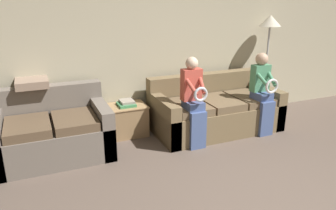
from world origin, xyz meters
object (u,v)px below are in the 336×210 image
Objects in this scene: couch_side at (52,133)px; child_left_seated at (194,99)px; throw_pillow at (32,83)px; child_right_seated at (263,90)px; book_stack at (127,103)px; side_shelf at (128,119)px; floor_lamp at (269,30)px; couch_main at (214,111)px.

child_left_seated is at bearing -13.33° from couch_side.
couch_side is 3.56× the size of throw_pillow.
child_right_seated is 4.41× the size of book_stack.
side_shelf is (-1.88, 0.71, -0.44)m from child_right_seated.
child_left_seated is 2.04m from floor_lamp.
child_right_seated is at bearing -8.29° from couch_side.
couch_side reaches higher than book_stack.
child_left_seated is at bearing -43.48° from book_stack.
couch_main reaches higher than side_shelf.
side_shelf is at bearing 14.29° from couch_side.
throw_pillow is (-1.24, 0.06, 0.42)m from book_stack.
child_right_seated is 3.23m from throw_pillow.
couch_side is 1.12m from side_shelf.
side_shelf is at bearing 179.72° from floor_lamp.
child_right_seated is at bearing -0.04° from child_left_seated.
couch_side is 0.70m from throw_pillow.
floor_lamp is (3.57, 0.26, 1.15)m from couch_side.
floor_lamp reaches higher than throw_pillow.
child_left_seated is at bearing -145.39° from couch_main.
throw_pillow is at bearing 166.25° from child_right_seated.
book_stack is 2.67m from floor_lamp.
couch_side is 0.84× the size of floor_lamp.
throw_pillow is (-2.56, 0.37, 0.61)m from couch_main.
book_stack is at bearing 159.52° from child_right_seated.
couch_side is at bearing 166.67° from child_left_seated.
child_right_seated is (2.97, -0.43, 0.36)m from couch_side.
couch_main is 1.68m from floor_lamp.
side_shelf is (1.09, 0.28, -0.08)m from couch_side.
book_stack is at bearing 14.19° from couch_side.
floor_lamp is at bearing 14.37° from couch_main.
child_left_seated reaches higher than couch_side.
couch_main is at bearing 34.61° from child_left_seated.
side_shelf is 1.42m from throw_pillow.
floor_lamp is at bearing 4.24° from couch_side.
side_shelf is (-0.74, 0.71, -0.44)m from child_left_seated.
throw_pillow reaches higher than book_stack.
book_stack is at bearing 136.52° from child_left_seated.
couch_side is 2.58× the size of side_shelf.
child_left_seated is at bearing -21.07° from throw_pillow.
book_stack is (1.08, 0.27, 0.18)m from couch_side.
couch_main is 1.35m from side_shelf.
child_left_seated reaches higher than child_right_seated.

